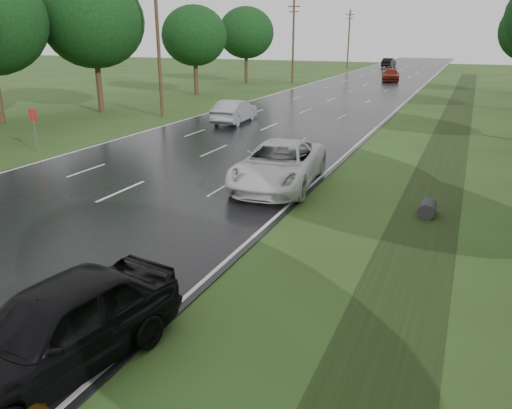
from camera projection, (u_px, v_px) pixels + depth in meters
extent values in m
cube|color=black|center=(344.00, 94.00, 52.11)|extent=(14.00, 180.00, 0.04)
cube|color=silver|center=(411.00, 97.00, 49.58)|extent=(0.12, 180.00, 0.01)
cube|color=silver|center=(283.00, 91.00, 54.62)|extent=(0.12, 180.00, 0.01)
cube|color=silver|center=(344.00, 94.00, 52.10)|extent=(0.12, 180.00, 0.01)
cube|color=black|center=(445.00, 155.00, 26.09)|extent=(2.20, 120.00, 0.01)
cylinder|color=#2D2D2D|center=(427.00, 209.00, 17.32)|extent=(0.56, 1.00, 0.56)
cylinder|color=slate|center=(35.00, 132.00, 26.24)|extent=(0.06, 0.06, 2.20)
cube|color=red|center=(33.00, 115.00, 25.95)|extent=(0.50, 0.04, 0.60)
cylinder|color=#3B2718|center=(159.00, 48.00, 36.54)|extent=(0.26, 0.26, 10.00)
cylinder|color=#3B2718|center=(293.00, 42.00, 62.62)|extent=(0.26, 0.26, 10.00)
cube|color=#3B2718|center=(294.00, 6.00, 61.26)|extent=(1.60, 0.12, 0.12)
cube|color=#3B2718|center=(294.00, 12.00, 61.45)|extent=(1.20, 0.10, 0.10)
cylinder|color=#3B2718|center=(349.00, 40.00, 88.70)|extent=(0.26, 0.26, 10.00)
cube|color=#3B2718|center=(350.00, 15.00, 87.34)|extent=(1.60, 0.12, 0.12)
cube|color=#3B2718|center=(350.00, 18.00, 87.54)|extent=(1.20, 0.10, 0.10)
cylinder|color=#3B2718|center=(99.00, 87.00, 39.68)|extent=(0.44, 0.44, 4.00)
ellipsoid|color=black|center=(93.00, 21.00, 38.08)|extent=(7.80, 7.80, 7.02)
cylinder|color=#3B2718|center=(196.00, 78.00, 51.65)|extent=(0.44, 0.44, 3.36)
ellipsoid|color=black|center=(194.00, 36.00, 50.31)|extent=(6.60, 6.60, 5.94)
cylinder|color=#3B2718|center=(246.00, 69.00, 64.02)|extent=(0.44, 0.44, 3.52)
ellipsoid|color=black|center=(246.00, 33.00, 62.60)|extent=(7.00, 7.00, 6.30)
imported|color=silver|center=(279.00, 164.00, 20.43)|extent=(3.56, 6.67, 1.78)
imported|color=black|center=(56.00, 328.00, 9.10)|extent=(2.87, 5.39, 1.75)
imported|color=gray|center=(235.00, 111.00, 35.05)|extent=(2.05, 5.01, 1.61)
imported|color=maroon|center=(391.00, 75.00, 66.47)|extent=(3.10, 5.70, 1.57)
imported|color=black|center=(389.00, 63.00, 93.89)|extent=(2.08, 5.19, 1.68)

